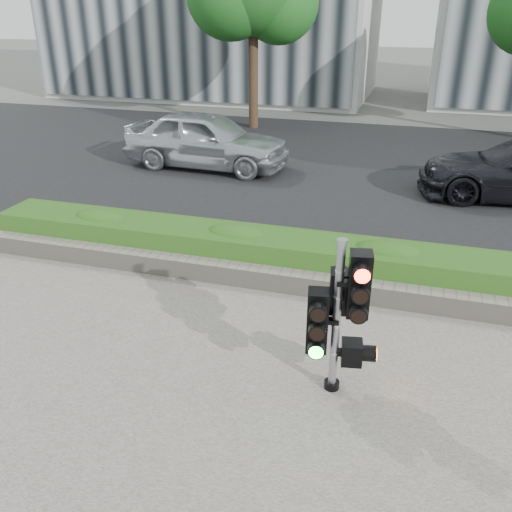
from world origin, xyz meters
name	(u,v)px	position (x,y,z in m)	size (l,w,h in m)	color
ground	(260,354)	(0.00, 0.00, 0.00)	(120.00, 120.00, 0.00)	#51514C
sidewalk	(190,494)	(0.00, -2.50, 0.01)	(16.00, 11.00, 0.03)	#9E9389
road	(353,166)	(0.00, 10.00, 0.01)	(60.00, 13.00, 0.02)	black
curb	(306,258)	(0.00, 3.15, 0.06)	(60.00, 0.25, 0.12)	gray
stone_wall	(291,281)	(0.00, 1.90, 0.20)	(12.00, 0.32, 0.34)	gray
hedge	(300,257)	(0.00, 2.55, 0.37)	(12.00, 1.00, 0.68)	#468C2B
traffic_signal	(339,309)	(1.11, -0.43, 1.17)	(0.74, 0.59, 2.06)	black
car_silver	(207,140)	(-4.16, 8.65, 0.85)	(1.95, 4.85, 1.65)	#B9BBC1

